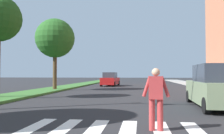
{
  "coord_description": "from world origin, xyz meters",
  "views": [
    {
      "loc": [
        0.79,
        1.89,
        1.53
      ],
      "look_at": [
        -1.66,
        21.34,
        2.15
      ],
      "focal_mm": 36.15,
      "sensor_mm": 36.0,
      "label": 1
    }
  ],
  "objects_px": {
    "pedestrian_performer": "(156,96)",
    "sedan_midblock": "(110,80)",
    "traffic_light_gantry": "(19,5)",
    "suv_crossing": "(216,87)",
    "tree_far": "(55,39)"
  },
  "relations": [
    {
      "from": "pedestrian_performer",
      "to": "sedan_midblock",
      "type": "height_order",
      "value": "sedan_midblock"
    },
    {
      "from": "traffic_light_gantry",
      "to": "sedan_midblock",
      "type": "xyz_separation_m",
      "value": [
        1.02,
        20.55,
        -3.52
      ]
    },
    {
      "from": "suv_crossing",
      "to": "sedan_midblock",
      "type": "xyz_separation_m",
      "value": [
        -7.31,
        18.28,
        -0.12
      ]
    },
    {
      "from": "traffic_light_gantry",
      "to": "suv_crossing",
      "type": "distance_m",
      "value": 9.28
    },
    {
      "from": "traffic_light_gantry",
      "to": "pedestrian_performer",
      "type": "relative_size",
      "value": 4.88
    },
    {
      "from": "tree_far",
      "to": "pedestrian_performer",
      "type": "height_order",
      "value": "tree_far"
    },
    {
      "from": "tree_far",
      "to": "traffic_light_gantry",
      "type": "height_order",
      "value": "tree_far"
    },
    {
      "from": "tree_far",
      "to": "sedan_midblock",
      "type": "distance_m",
      "value": 10.59
    },
    {
      "from": "traffic_light_gantry",
      "to": "sedan_midblock",
      "type": "bearing_deg",
      "value": 87.17
    },
    {
      "from": "traffic_light_gantry",
      "to": "suv_crossing",
      "type": "bearing_deg",
      "value": 15.21
    },
    {
      "from": "tree_far",
      "to": "pedestrian_performer",
      "type": "xyz_separation_m",
      "value": [
        8.33,
        -13.93,
        -3.93
      ]
    },
    {
      "from": "suv_crossing",
      "to": "sedan_midblock",
      "type": "bearing_deg",
      "value": 111.79
    },
    {
      "from": "pedestrian_performer",
      "to": "tree_far",
      "type": "bearing_deg",
      "value": 120.88
    },
    {
      "from": "traffic_light_gantry",
      "to": "pedestrian_performer",
      "type": "height_order",
      "value": "traffic_light_gantry"
    },
    {
      "from": "tree_far",
      "to": "pedestrian_performer",
      "type": "relative_size",
      "value": 3.88
    }
  ]
}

